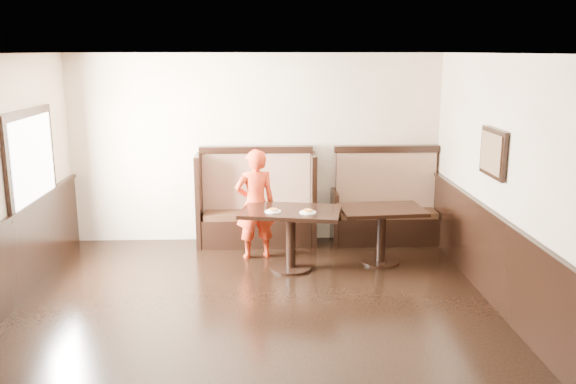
{
  "coord_description": "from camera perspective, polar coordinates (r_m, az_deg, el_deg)",
  "views": [
    {
      "loc": [
        0.11,
        -5.5,
        2.83
      ],
      "look_at": [
        0.43,
        2.35,
        1.0
      ],
      "focal_mm": 38.0,
      "sensor_mm": 36.0,
      "label": 1
    }
  ],
  "objects": [
    {
      "name": "child",
      "position": [
        8.39,
        -3.07,
        -1.14
      ],
      "size": [
        0.63,
        0.49,
        1.53
      ],
      "primitive_type": "imported",
      "rotation": [
        0.0,
        0.0,
        3.37
      ],
      "color": "red",
      "rests_on": "ground"
    },
    {
      "name": "pizza_plate_left",
      "position": [
        7.82,
        -1.4,
        -1.76
      ],
      "size": [
        0.21,
        0.21,
        0.04
      ],
      "color": "white",
      "rests_on": "table_main"
    },
    {
      "name": "ground",
      "position": [
        6.19,
        -3.21,
        -14.12
      ],
      "size": [
        7.0,
        7.0,
        0.0
      ],
      "primitive_type": "plane",
      "color": "black",
      "rests_on": "ground"
    },
    {
      "name": "booth_main",
      "position": [
        9.1,
        -2.96,
        -1.58
      ],
      "size": [
        1.75,
        0.72,
        1.45
      ],
      "color": "black",
      "rests_on": "ground"
    },
    {
      "name": "booth_neighbor",
      "position": [
        9.29,
        9.16,
        -1.72
      ],
      "size": [
        1.65,
        0.72,
        1.45
      ],
      "color": "black",
      "rests_on": "ground"
    },
    {
      "name": "table_main",
      "position": [
        7.96,
        0.26,
        -2.99
      ],
      "size": [
        1.4,
        1.03,
        0.81
      ],
      "rotation": [
        0.0,
        0.0,
        -0.19
      ],
      "color": "black",
      "rests_on": "ground"
    },
    {
      "name": "room_shell",
      "position": [
        6.19,
        -6.04,
        -7.4
      ],
      "size": [
        7.0,
        7.0,
        7.0
      ],
      "color": "beige",
      "rests_on": "ground"
    },
    {
      "name": "table_neighbor",
      "position": [
        8.32,
        8.75,
        -2.79
      ],
      "size": [
        1.16,
        0.82,
        0.77
      ],
      "rotation": [
        0.0,
        0.0,
        0.09
      ],
      "color": "black",
      "rests_on": "ground"
    },
    {
      "name": "pizza_plate_right",
      "position": [
        7.77,
        1.87,
        -1.84
      ],
      "size": [
        0.22,
        0.22,
        0.04
      ],
      "color": "white",
      "rests_on": "table_main"
    }
  ]
}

